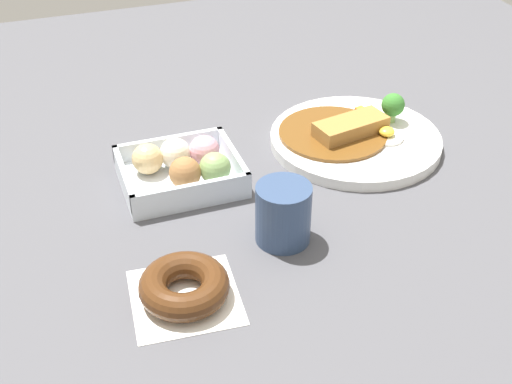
{
  "coord_description": "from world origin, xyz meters",
  "views": [
    {
      "loc": [
        0.35,
        0.83,
        0.57
      ],
      "look_at": [
        0.09,
        0.1,
        0.03
      ],
      "focal_mm": 46.87,
      "sensor_mm": 36.0,
      "label": 1
    }
  ],
  "objects": [
    {
      "name": "coffee_mug",
      "position": [
        0.08,
        0.17,
        0.04
      ],
      "size": [
        0.07,
        0.07,
        0.08
      ],
      "primitive_type": "cylinder",
      "color": "#33476B",
      "rests_on": "ground_plane"
    },
    {
      "name": "donut_box",
      "position": [
        0.17,
        -0.01,
        0.03
      ],
      "size": [
        0.18,
        0.15,
        0.06
      ],
      "color": "silver",
      "rests_on": "ground_plane"
    },
    {
      "name": "chocolate_ring_donut",
      "position": [
        0.23,
        0.24,
        0.02
      ],
      "size": [
        0.14,
        0.14,
        0.04
      ],
      "color": "white",
      "rests_on": "ground_plane"
    },
    {
      "name": "curry_plate",
      "position": [
        -0.13,
        -0.02,
        0.01
      ],
      "size": [
        0.28,
        0.28,
        0.07
      ],
      "color": "white",
      "rests_on": "ground_plane"
    },
    {
      "name": "ground_plane",
      "position": [
        0.0,
        0.0,
        0.0
      ],
      "size": [
        1.6,
        1.6,
        0.0
      ],
      "primitive_type": "plane",
      "color": "#4C4C51"
    }
  ]
}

